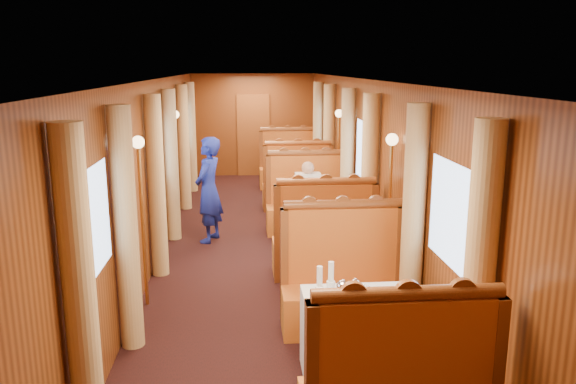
{
  "coord_description": "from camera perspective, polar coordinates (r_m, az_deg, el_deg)",
  "views": [
    {
      "loc": [
        -0.27,
        -7.89,
        2.69
      ],
      "look_at": [
        0.32,
        -0.66,
        1.05
      ],
      "focal_mm": 35.0,
      "sensor_mm": 36.0,
      "label": 1
    }
  ],
  "objects": [
    {
      "name": "wall_far",
      "position": [
        13.97,
        -3.55,
        6.8
      ],
      "size": [
        3.0,
        0.01,
        2.5
      ],
      "primitive_type": null,
      "rotation": [
        1.57,
        0.0,
        0.0
      ],
      "color": "brown",
      "rests_on": "floor"
    },
    {
      "name": "curtain_right_mid_a",
      "position": [
        7.46,
        8.24,
        0.88
      ],
      "size": [
        0.22,
        0.22,
        2.35
      ],
      "primitive_type": "cylinder",
      "color": "#DAB26F",
      "rests_on": "floor"
    },
    {
      "name": "steward",
      "position": [
        8.72,
        -8.06,
        0.21
      ],
      "size": [
        0.57,
        0.69,
        1.64
      ],
      "primitive_type": "imported",
      "rotation": [
        0.0,
        0.0,
        -1.92
      ],
      "color": "navy",
      "rests_on": "floor"
    },
    {
      "name": "rose_vase_far",
      "position": [
        11.54,
        0.28,
        3.95
      ],
      "size": [
        0.06,
        0.06,
        0.36
      ],
      "rotation": [
        0.0,
        0.0,
        0.21
      ],
      "color": "silver",
      "rests_on": "table_far"
    },
    {
      "name": "ceiling",
      "position": [
        7.9,
        -2.74,
        11.34
      ],
      "size": [
        3.0,
        12.0,
        0.01
      ],
      "primitive_type": null,
      "rotation": [
        3.14,
        0.0,
        0.0
      ],
      "color": "silver",
      "rests_on": "wall_left"
    },
    {
      "name": "rose_vase_mid",
      "position": [
        8.12,
        2.71,
        0.19
      ],
      "size": [
        0.06,
        0.06,
        0.36
      ],
      "rotation": [
        0.0,
        0.0,
        0.2
      ],
      "color": "silver",
      "rests_on": "table_mid"
    },
    {
      "name": "window_left_far",
      "position": [
        11.52,
        -10.74,
        6.34
      ],
      "size": [
        0.01,
        1.2,
        0.9
      ],
      "primitive_type": null,
      "rotation": [
        1.57,
        0.0,
        1.57
      ],
      "color": "#8FADD5",
      "rests_on": "wall_left"
    },
    {
      "name": "window_left_mid",
      "position": [
        8.08,
        -13.26,
        3.57
      ],
      "size": [
        0.01,
        1.2,
        0.9
      ],
      "primitive_type": null,
      "rotation": [
        1.57,
        0.0,
        1.57
      ],
      "color": "#8FADD5",
      "rests_on": "wall_left"
    },
    {
      "name": "table_mid",
      "position": [
        8.29,
        2.61,
        -3.5
      ],
      "size": [
        1.05,
        0.72,
        0.75
      ],
      "primitive_type": "cube",
      "color": "white",
      "rests_on": "floor"
    },
    {
      "name": "banquette_far_fwd",
      "position": [
        10.67,
        0.94,
        0.47
      ],
      "size": [
        1.3,
        0.55,
        1.34
      ],
      "color": "#A83512",
      "rests_on": "floor"
    },
    {
      "name": "table_near",
      "position": [
        5.07,
        7.76,
        -14.57
      ],
      "size": [
        1.05,
        0.72,
        0.75
      ],
      "primitive_type": "cube",
      "color": "white",
      "rests_on": "floor"
    },
    {
      "name": "curtain_left_far_a",
      "position": [
        10.78,
        -10.55,
        4.44
      ],
      "size": [
        0.22,
        0.22,
        2.35
      ],
      "primitive_type": "cylinder",
      "color": "#DAB26F",
      "rests_on": "floor"
    },
    {
      "name": "curtain_left_near_a",
      "position": [
        4.07,
        -20.4,
        -9.97
      ],
      "size": [
        0.22,
        0.22,
        2.35
      ],
      "primitive_type": "cylinder",
      "color": "#DAB26F",
      "rests_on": "floor"
    },
    {
      "name": "window_right_far",
      "position": [
        11.59,
        4.11,
        6.56
      ],
      "size": [
        0.01,
        1.2,
        0.9
      ],
      "primitive_type": null,
      "rotation": [
        1.57,
        0.0,
        -1.57
      ],
      "color": "#8FADD5",
      "rests_on": "wall_right"
    },
    {
      "name": "window_right_mid",
      "position": [
        8.18,
        7.82,
        3.9
      ],
      "size": [
        0.01,
        1.2,
        0.9
      ],
      "primitive_type": null,
      "rotation": [
        1.57,
        0.0,
        -1.57
      ],
      "color": "#8FADD5",
      "rests_on": "wall_right"
    },
    {
      "name": "banquette_mid_aft",
      "position": [
        9.25,
        1.83,
        -1.46
      ],
      "size": [
        1.3,
        0.55,
        1.34
      ],
      "color": "#A83512",
      "rests_on": "floor"
    },
    {
      "name": "curtain_right_near_b",
      "position": [
        5.64,
        12.59,
        -3.18
      ],
      "size": [
        0.22,
        0.22,
        2.35
      ],
      "primitive_type": "cylinder",
      "color": "#DAB26F",
      "rests_on": "floor"
    },
    {
      "name": "curtain_left_mid_a",
      "position": [
        7.35,
        -13.22,
        0.5
      ],
      "size": [
        0.22,
        0.22,
        2.35
      ],
      "primitive_type": "cylinder",
      "color": "#DAB26F",
      "rests_on": "floor"
    },
    {
      "name": "teapot_back",
      "position": [
        4.93,
        6.84,
        -9.79
      ],
      "size": [
        0.16,
        0.13,
        0.12
      ],
      "primitive_type": null,
      "rotation": [
        0.0,
        0.0,
        0.18
      ],
      "color": "silver",
      "rests_on": "tea_tray"
    },
    {
      "name": "curtain_right_far_b",
      "position": [
        12.38,
        3.06,
        5.69
      ],
      "size": [
        0.22,
        0.22,
        2.35
      ],
      "primitive_type": "cylinder",
      "color": "#DAB26F",
      "rests_on": "floor"
    },
    {
      "name": "sconce_right_fore",
      "position": [
        6.5,
        10.35,
        0.93
      ],
      "size": [
        0.14,
        0.14,
        1.95
      ],
      "color": "#BF8C3F",
      "rests_on": "floor"
    },
    {
      "name": "cup_outboard",
      "position": [
        5.01,
        4.38,
        -8.8
      ],
      "size": [
        0.08,
        0.08,
        0.26
      ],
      "rotation": [
        0.0,
        0.0,
        0.28
      ],
      "color": "white",
      "rests_on": "table_near"
    },
    {
      "name": "sconce_right_aft",
      "position": [
        9.87,
        5.15,
        5.08
      ],
      "size": [
        0.14,
        0.14,
        1.95
      ],
      "color": "#BF8C3F",
      "rests_on": "floor"
    },
    {
      "name": "cup_inboard",
      "position": [
        4.89,
        3.22,
        -9.3
      ],
      "size": [
        0.08,
        0.08,
        0.26
      ],
      "rotation": [
        0.0,
        0.0,
        0.02
      ],
      "color": "white",
      "rests_on": "table_near"
    },
    {
      "name": "banquette_mid_fwd",
      "position": [
        7.31,
        3.62,
        -5.35
      ],
      "size": [
        1.3,
        0.55,
        1.34
      ],
      "color": "#A83512",
      "rests_on": "floor"
    },
    {
      "name": "teapot_left",
      "position": [
        4.78,
        5.57,
        -10.3
      ],
      "size": [
        0.2,
        0.15,
        0.15
      ],
      "primitive_type": null,
      "rotation": [
        0.0,
        0.0,
        -0.08
      ],
      "color": "silver",
      "rests_on": "tea_tray"
    },
    {
      "name": "passenger",
      "position": [
        8.91,
        2.04,
        0.1
      ],
      "size": [
        0.4,
        0.44,
        0.76
      ],
      "color": "beige",
      "rests_on": "banquette_mid_aft"
    },
    {
      "name": "sconce_left_aft",
      "position": [
        9.79,
        -11.27,
        4.83
      ],
      "size": [
        0.14,
        0.14,
        1.95
      ],
      "color": "#BF8C3F",
      "rests_on": "floor"
    },
    {
      "name": "curtain_left_mid_b",
      "position": [
        8.87,
        -11.78,
        2.63
      ],
      "size": [
        0.22,
        0.22,
        2.35
      ],
      "primitive_type": "cylinder",
      "color": "#DAB26F",
      "rests_on": "floor"
    },
    {
      "name": "curtain_right_mid_b",
      "position": [
        8.96,
        6.04,
        2.93
      ],
      "size": [
        0.22,
        0.22,
        2.35
      ],
      "primitive_type": "cylinder",
      "color": "#DAB26F",
      "rests_on": "floor"
    },
    {
      "name": "curtain_left_near_b",
      "position": [
        5.5,
        -16.12,
        -3.77
      ],
      "size": [
        0.22,
        0.22,
        2.35
      ],
      "primitive_type": "cylinder",
      "color": "#DAB26F",
      "rests_on": "floor"
    },
    {
      "name": "floor",
      "position": [
        8.34,
        -2.56,
        -6.09
      ],
      "size": [
        3.0,
        12.0,
        0.01
      ],
      "primitive_type": null,
      "color": "black",
      "rests_on": "ground"
    },
    {
      "name": "window_right_near",
      "position": [
        4.89,
        16.59,
        -2.5
      ],
      "size": [
        0.01,
        1.2,
        0.9
      ],
      "primitive_type": null,
      "rotation": [
        1.57,
        0.0,
        -1.57
      ],
      "color": "#8FADD5",
      "rests_on": "wall_right"
    },
    {
      "name": "banquette_far_aft",
      "position": [
        12.65,
        0.05,
        2.42
      ],
      "size": [
        1.3,
        0.55,
        1.34
      ],
      "color": "#A83512",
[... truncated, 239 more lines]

